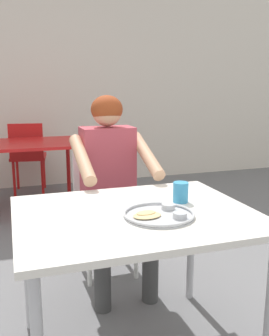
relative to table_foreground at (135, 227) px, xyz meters
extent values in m
cube|color=silver|center=(0.04, 3.54, 1.04)|extent=(12.00, 0.12, 3.40)
cube|color=silver|center=(0.00, 0.00, 0.06)|extent=(1.09, 0.87, 0.03)
cylinder|color=#B2B2B7|center=(-0.48, 0.38, -0.31)|extent=(0.04, 0.04, 0.70)
cylinder|color=#B2B2B7|center=(0.48, 0.38, -0.31)|extent=(0.04, 0.04, 0.70)
cylinder|color=#B7BABF|center=(0.08, -0.09, 0.08)|extent=(0.32, 0.32, 0.01)
torus|color=#B7BABF|center=(0.08, -0.09, 0.09)|extent=(0.32, 0.32, 0.01)
cylinder|color=#B2B5BA|center=(0.15, -0.16, 0.09)|extent=(0.06, 0.06, 0.03)
cylinder|color=#C65119|center=(0.15, -0.16, 0.10)|extent=(0.05, 0.05, 0.01)
cylinder|color=#B2B5BA|center=(0.15, -0.03, 0.09)|extent=(0.06, 0.06, 0.03)
cylinder|color=#B77F23|center=(0.15, -0.03, 0.10)|extent=(0.05, 0.05, 0.01)
ellipsoid|color=#DBB77A|center=(0.02, -0.09, 0.09)|extent=(0.14, 0.12, 0.01)
ellipsoid|color=tan|center=(0.02, -0.08, 0.09)|extent=(0.10, 0.07, 0.01)
cylinder|color=#338CBF|center=(0.26, 0.08, 0.12)|extent=(0.08, 0.08, 0.10)
cylinder|color=#593319|center=(0.26, 0.08, 0.16)|extent=(0.06, 0.06, 0.02)
cube|color=silver|center=(0.08, 0.86, -0.22)|extent=(0.41, 0.39, 0.04)
cube|color=silver|center=(0.07, 1.04, 0.01)|extent=(0.39, 0.04, 0.42)
cylinder|color=silver|center=(0.24, 0.71, -0.45)|extent=(0.03, 0.03, 0.42)
cylinder|color=silver|center=(-0.08, 0.71, -0.45)|extent=(0.03, 0.03, 0.42)
cylinder|color=silver|center=(0.24, 1.02, -0.45)|extent=(0.03, 0.03, 0.42)
cylinder|color=silver|center=(-0.09, 1.01, -0.45)|extent=(0.03, 0.03, 0.42)
cylinder|color=#3D3D3D|center=(0.23, 0.42, -0.43)|extent=(0.10, 0.10, 0.45)
cylinder|color=#3D3D3D|center=(0.23, 0.62, -0.17)|extent=(0.13, 0.40, 0.12)
cylinder|color=#3D3D3D|center=(-0.07, 0.41, -0.43)|extent=(0.10, 0.10, 0.45)
cylinder|color=#3D3D3D|center=(-0.07, 0.61, -0.17)|extent=(0.13, 0.40, 0.12)
cube|color=#B23F4C|center=(0.08, 0.81, 0.11)|extent=(0.34, 0.21, 0.54)
cylinder|color=tan|center=(0.29, 0.64, 0.22)|extent=(0.08, 0.46, 0.25)
cylinder|color=tan|center=(-0.12, 0.63, 0.22)|extent=(0.08, 0.46, 0.25)
sphere|color=tan|center=(0.08, 0.81, 0.48)|extent=(0.19, 0.19, 0.19)
ellipsoid|color=maroon|center=(0.08, 0.81, 0.49)|extent=(0.21, 0.20, 0.18)
cube|color=red|center=(-0.30, 2.49, 0.05)|extent=(0.95, 0.80, 0.03)
cylinder|color=#A31414|center=(0.11, 2.14, -0.31)|extent=(0.04, 0.04, 0.69)
cylinder|color=#A31414|center=(0.11, 2.83, -0.31)|extent=(0.04, 0.04, 0.69)
cube|color=red|center=(0.45, 2.48, -0.25)|extent=(0.43, 0.42, 0.04)
cube|color=red|center=(0.27, 2.46, -0.01)|extent=(0.08, 0.36, 0.43)
cylinder|color=red|center=(0.59, 2.65, -0.46)|extent=(0.03, 0.03, 0.40)
cylinder|color=red|center=(0.62, 2.35, -0.46)|extent=(0.03, 0.03, 0.40)
cylinder|color=red|center=(0.28, 2.61, -0.46)|extent=(0.03, 0.03, 0.40)
cylinder|color=red|center=(0.32, 2.31, -0.46)|extent=(0.03, 0.03, 0.40)
cube|color=red|center=(-0.32, 3.20, -0.22)|extent=(0.46, 0.47, 0.04)
cube|color=red|center=(-0.34, 3.01, 0.01)|extent=(0.39, 0.09, 0.41)
cylinder|color=red|center=(-0.46, 3.39, -0.45)|extent=(0.03, 0.03, 0.43)
cylinder|color=red|center=(-0.13, 3.34, -0.45)|extent=(0.03, 0.03, 0.43)
cylinder|color=red|center=(-0.50, 3.05, -0.45)|extent=(0.03, 0.03, 0.43)
cylinder|color=red|center=(-0.18, 3.01, -0.45)|extent=(0.03, 0.03, 0.43)
camera|label=1|loc=(-0.53, -1.59, 0.64)|focal=41.01mm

